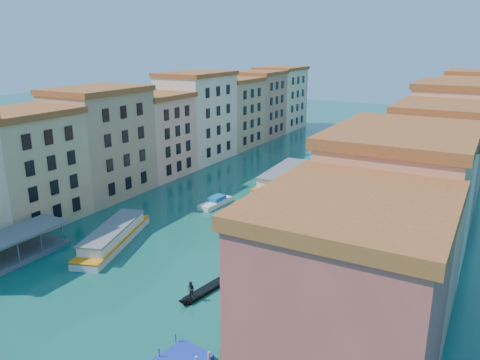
# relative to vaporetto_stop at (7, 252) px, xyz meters

# --- Properties ---
(ground) EXTENTS (400.00, 400.00, 0.00)m
(ground) POSITION_rel_vaporetto_stop_xyz_m (16.00, -12.00, -1.44)
(ground) COLOR #135347
(ground) RESTS_ON ground
(left_bank_palazzos) EXTENTS (12.80, 128.40, 21.00)m
(left_bank_palazzos) POSITION_rel_vaporetto_stop_xyz_m (-10.00, 52.68, 8.27)
(left_bank_palazzos) COLOR beige
(left_bank_palazzos) RESTS_ON ground
(right_bank_palazzos) EXTENTS (12.80, 128.40, 21.00)m
(right_bank_palazzos) POSITION_rel_vaporetto_stop_xyz_m (46.00, 53.00, 8.31)
(right_bank_palazzos) COLOR #AB453C
(right_bank_palazzos) RESTS_ON ground
(quay) EXTENTS (4.00, 140.00, 1.00)m
(quay) POSITION_rel_vaporetto_stop_xyz_m (38.00, 53.00, -0.94)
(quay) COLOR gray
(quay) RESTS_ON ground
(restaurant_awnings) EXTENTS (3.20, 44.55, 3.12)m
(restaurant_awnings) POSITION_rel_vaporetto_stop_xyz_m (38.19, 11.00, 1.55)
(restaurant_awnings) COLOR maroon
(restaurant_awnings) RESTS_ON ground
(vaporetto_stop) EXTENTS (5.40, 16.40, 3.65)m
(vaporetto_stop) POSITION_rel_vaporetto_stop_xyz_m (0.00, 0.00, 0.00)
(vaporetto_stop) COLOR slate
(vaporetto_stop) RESTS_ON ground
(mooring_poles_right) EXTENTS (1.44, 54.24, 3.20)m
(mooring_poles_right) POSITION_rel_vaporetto_stop_xyz_m (35.10, 16.80, -0.14)
(mooring_poles_right) COLOR #5A301F
(mooring_poles_right) RESTS_ON ground
(vaporetto_near) EXTENTS (9.51, 18.03, 2.63)m
(vaporetto_near) POSITION_rel_vaporetto_stop_xyz_m (7.80, 11.14, -0.26)
(vaporetto_near) COLOR beige
(vaporetto_near) RESTS_ON ground
(vaporetto_far) EXTENTS (6.14, 21.89, 3.22)m
(vaporetto_far) POSITION_rel_vaporetto_stop_xyz_m (16.92, 50.13, 0.01)
(vaporetto_far) COLOR white
(vaporetto_far) RESTS_ON ground
(gondola_fore) EXTENTS (5.66, 11.04, 2.34)m
(gondola_fore) POSITION_rel_vaporetto_stop_xyz_m (22.28, 27.92, -1.05)
(gondola_fore) COLOR black
(gondola_fore) RESTS_ON ground
(gondola_right) EXTENTS (3.11, 13.21, 2.64)m
(gondola_right) POSITION_rel_vaporetto_stop_xyz_m (26.95, 7.78, -0.93)
(gondola_right) COLOR black
(gondola_right) RESTS_ON ground
(gondola_far) EXTENTS (1.84, 12.58, 1.78)m
(gondola_far) POSITION_rel_vaporetto_stop_xyz_m (20.14, 50.29, -1.08)
(gondola_far) COLOR black
(gondola_far) RESTS_ON ground
(motorboat_mid) EXTENTS (2.74, 7.50, 1.53)m
(motorboat_mid) POSITION_rel_vaporetto_stop_xyz_m (11.83, 32.24, -0.85)
(motorboat_mid) COLOR silver
(motorboat_mid) RESTS_ON ground
(motorboat_far) EXTENTS (4.43, 7.57, 1.50)m
(motorboat_far) POSITION_rel_vaporetto_stop_xyz_m (17.76, 75.13, -0.86)
(motorboat_far) COLOR silver
(motorboat_far) RESTS_ON ground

